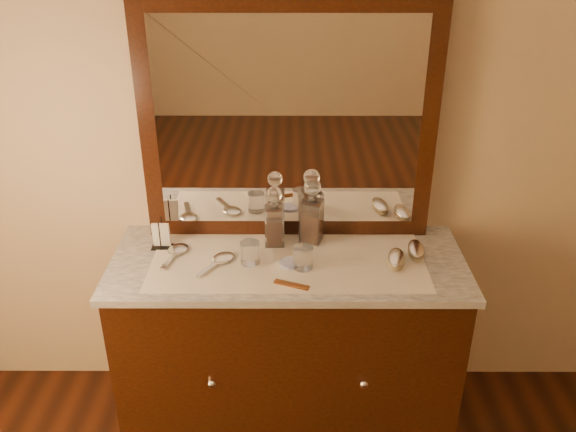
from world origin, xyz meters
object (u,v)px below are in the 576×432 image
object	(u,v)px
decanter_right	(312,217)
comb	(292,285)
hand_mirror_inner	(221,260)
brush_near	(396,259)
mirror_frame	(288,122)
pin_dish	(290,263)
napkin_rack	(161,236)
decanter_left	(274,222)
brush_far	(416,250)
hand_mirror_outer	(176,251)
dresser_cabinet	(288,345)

from	to	relation	value
decanter_right	comb	bearing A→B (deg)	-103.69
hand_mirror_inner	brush_near	bearing A→B (deg)	-1.09
mirror_frame	pin_dish	bearing A→B (deg)	-88.52
pin_dish	napkin_rack	world-z (taller)	napkin_rack
pin_dish	brush_near	xyz separation A→B (m)	(0.42, 0.01, 0.01)
mirror_frame	comb	bearing A→B (deg)	-88.20
mirror_frame	pin_dish	xyz separation A→B (m)	(0.01, -0.29, -0.49)
napkin_rack	decanter_right	distance (m)	0.63
brush_near	pin_dish	bearing A→B (deg)	-179.00
decanter_left	comb	bearing A→B (deg)	-77.41
decanter_left	brush_far	distance (m)	0.59
comb	decanter_right	distance (m)	0.38
brush_far	hand_mirror_inner	size ratio (longest dim) A/B	0.74
mirror_frame	decanter_left	world-z (taller)	mirror_frame
decanter_right	hand_mirror_outer	world-z (taller)	decanter_right
decanter_left	hand_mirror_outer	world-z (taller)	decanter_left
mirror_frame	brush_far	xyz separation A→B (m)	(0.52, -0.21, -0.48)
decanter_left	hand_mirror_inner	distance (m)	0.28
dresser_cabinet	decanter_left	distance (m)	0.56
pin_dish	decanter_left	bearing A→B (deg)	110.92
comb	brush_near	bearing A→B (deg)	41.90
brush_far	hand_mirror_inner	world-z (taller)	brush_far
brush_far	decanter_left	bearing A→B (deg)	171.13
comb	brush_far	size ratio (longest dim) A/B	0.90
dresser_cabinet	brush_near	size ratio (longest dim) A/B	8.77
dresser_cabinet	comb	distance (m)	0.49
pin_dish	brush_near	bearing A→B (deg)	1.00
napkin_rack	hand_mirror_outer	distance (m)	0.10
brush_far	hand_mirror_inner	bearing A→B (deg)	-175.72
napkin_rack	brush_far	size ratio (longest dim) A/B	0.87
brush_near	hand_mirror_inner	bearing A→B (deg)	178.91
dresser_cabinet	decanter_left	xyz separation A→B (m)	(-0.06, 0.13, 0.55)
mirror_frame	napkin_rack	world-z (taller)	mirror_frame
mirror_frame	decanter_right	world-z (taller)	mirror_frame
brush_near	hand_mirror_outer	size ratio (longest dim) A/B	0.74
pin_dish	brush_far	size ratio (longest dim) A/B	0.56
pin_dish	dresser_cabinet	bearing A→B (deg)	99.46
comb	brush_near	size ratio (longest dim) A/B	0.86
decanter_left	napkin_rack	bearing A→B (deg)	-176.37
dresser_cabinet	decanter_right	size ratio (longest dim) A/B	4.89
hand_mirror_inner	mirror_frame	bearing A→B (deg)	44.73
mirror_frame	decanter_right	distance (m)	0.41
pin_dish	decanter_right	xyz separation A→B (m)	(0.09, 0.20, 0.10)
brush_near	comb	bearing A→B (deg)	-159.38
decanter_right	hand_mirror_outer	xyz separation A→B (m)	(-0.56, -0.11, -0.10)
decanter_right	mirror_frame	bearing A→B (deg)	137.83
comb	hand_mirror_outer	size ratio (longest dim) A/B	0.64
decanter_left	brush_near	xyz separation A→B (m)	(0.49, -0.16, -0.08)
napkin_rack	hand_mirror_outer	world-z (taller)	napkin_rack
decanter_right	hand_mirror_inner	size ratio (longest dim) A/B	1.38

